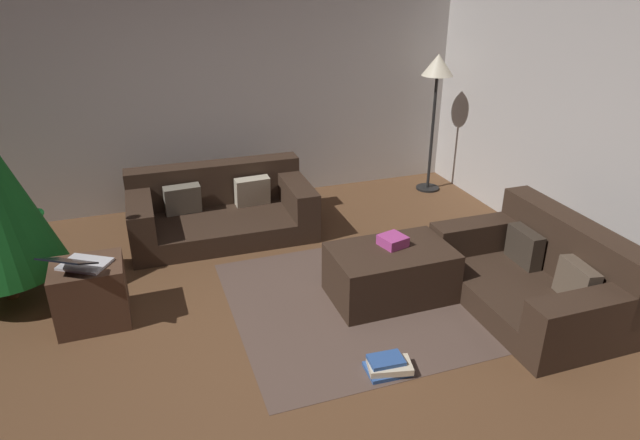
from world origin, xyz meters
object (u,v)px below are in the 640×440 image
ottoman (390,273)px  gift_box (393,241)px  couch_left (220,208)px  laptop (78,263)px  side_table (91,294)px  couch_right (541,275)px  tv_remote (399,240)px  corner_lamp (437,76)px  book_stack (388,366)px

ottoman → gift_box: gift_box is taller
couch_left → laptop: laptop is taller
couch_left → laptop: 1.88m
side_table → laptop: bearing=-122.3°
couch_right → side_table: bearing=75.6°
tv_remote → side_table: (-2.44, 0.32, -0.20)m
tv_remote → gift_box: bearing=-160.9°
corner_lamp → laptop: bearing=-156.5°
laptop → corner_lamp: corner_lamp is taller
book_stack → corner_lamp: 3.76m
side_table → corner_lamp: 4.32m
ottoman → book_stack: (-0.43, -0.87, -0.17)m
tv_remote → corner_lamp: corner_lamp is taller
ottoman → side_table: side_table is taller
ottoman → laptop: 2.41m
side_table → corner_lamp: bearing=23.0°
book_stack → side_table: bearing=145.6°
tv_remote → couch_right: bearing=-40.1°
ottoman → tv_remote: 0.28m
tv_remote → side_table: 2.47m
laptop → corner_lamp: (3.87, 1.69, 0.82)m
couch_right → gift_box: size_ratio=8.01×
ottoman → book_stack: size_ratio=3.01×
couch_right → corner_lamp: bearing=-8.8°
ottoman → tv_remote: size_ratio=6.15×
couch_left → side_table: (-1.22, -1.30, 0.00)m
couch_left → side_table: 1.79m
gift_box → tv_remote: bearing=27.1°
corner_lamp → couch_right: bearing=-99.5°
gift_box → book_stack: (-0.47, -0.94, -0.43)m
ottoman → book_stack: 0.99m
gift_box → tv_remote: (0.08, 0.04, -0.03)m
gift_box → corner_lamp: corner_lamp is taller
ottoman → book_stack: ottoman is taller
gift_box → tv_remote: gift_box is taller
couch_right → laptop: bearing=76.6°
laptop → book_stack: (1.93, -1.24, -0.51)m
couch_left → corner_lamp: bearing=-171.8°
laptop → side_table: bearing=57.7°
corner_lamp → gift_box: bearing=-126.6°
gift_box → laptop: size_ratio=0.37×
ottoman → corner_lamp: bearing=53.5°
ottoman → gift_box: 0.27m
book_stack → gift_box: bearing=63.5°
ottoman → corner_lamp: 2.81m
ottoman → gift_box: size_ratio=5.06×
tv_remote → laptop: 2.49m
laptop → book_stack: 2.35m
tv_remote → book_stack: tv_remote is taller
laptop → corner_lamp: bearing=23.5°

